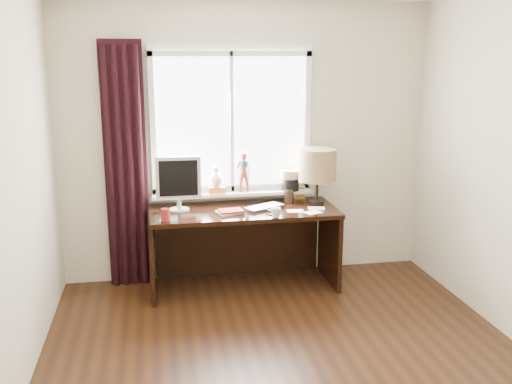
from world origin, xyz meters
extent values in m
cube|color=#341C0C|center=(0.00, 0.00, 0.00)|extent=(3.50, 4.00, 0.00)
cube|color=#C1B498|center=(0.00, 2.00, 1.30)|extent=(3.50, 0.00, 2.60)
cube|color=#C1B498|center=(0.00, -2.00, 1.30)|extent=(3.50, 0.00, 2.60)
imported|color=silver|center=(0.09, 1.62, 0.76)|extent=(0.44, 0.39, 0.03)
imported|color=white|center=(0.14, 1.33, 0.79)|extent=(0.12, 0.12, 0.09)
cylinder|color=maroon|center=(-0.80, 1.40, 0.80)|extent=(0.08, 0.08, 0.10)
cube|color=white|center=(-0.15, 1.99, 1.50)|extent=(1.40, 0.02, 1.30)
cube|color=silver|center=(-0.15, 1.96, 0.88)|extent=(1.50, 0.05, 0.05)
cube|color=silver|center=(-0.15, 1.96, 2.12)|extent=(1.50, 0.05, 0.05)
cube|color=silver|center=(-0.88, 1.96, 1.50)|extent=(0.05, 0.05, 1.40)
cube|color=silver|center=(0.57, 1.96, 1.50)|extent=(0.05, 0.05, 1.40)
cube|color=silver|center=(-0.15, 1.96, 1.50)|extent=(0.03, 0.05, 1.30)
cube|color=silver|center=(-0.15, 1.91, 0.83)|extent=(1.52, 0.18, 0.03)
cylinder|color=#720901|center=(-0.58, 1.90, 0.98)|extent=(0.15, 0.15, 0.26)
cube|color=gold|center=(-0.31, 1.91, 0.88)|extent=(0.15, 0.12, 0.06)
sphere|color=beige|center=(-0.31, 1.91, 0.97)|extent=(0.13, 0.13, 0.13)
sphere|color=beige|center=(-0.31, 1.91, 1.07)|extent=(0.07, 0.07, 0.07)
imported|color=brown|center=(-0.04, 1.91, 1.04)|extent=(0.14, 0.09, 0.38)
cylinder|color=#1E4C51|center=(-0.04, 1.90, 1.12)|extent=(0.09, 0.09, 0.05)
cylinder|color=black|center=(0.40, 1.88, 0.91)|extent=(0.16, 0.16, 0.12)
cylinder|color=#8C6B4C|center=(0.40, 1.88, 1.01)|extent=(0.20, 0.20, 0.08)
cube|color=black|center=(-1.13, 1.92, 1.12)|extent=(0.38, 0.05, 2.25)
cylinder|color=black|center=(-1.27, 1.89, 1.10)|extent=(0.06, 0.06, 2.20)
cylinder|color=black|center=(-1.18, 1.89, 1.10)|extent=(0.06, 0.06, 2.20)
cylinder|color=black|center=(-1.09, 1.89, 1.10)|extent=(0.06, 0.06, 2.20)
cylinder|color=black|center=(-1.00, 1.89, 1.10)|extent=(0.06, 0.06, 2.20)
cube|color=black|center=(-0.10, 1.63, 0.73)|extent=(1.70, 0.70, 0.04)
cube|color=black|center=(-0.93, 1.63, 0.35)|extent=(0.04, 0.64, 0.71)
cube|color=black|center=(0.73, 1.63, 0.35)|extent=(0.04, 0.64, 0.71)
cube|color=black|center=(-0.10, 1.97, 0.35)|extent=(1.60, 0.03, 0.71)
cylinder|color=beige|center=(-0.67, 1.70, 0.76)|extent=(0.18, 0.18, 0.01)
cylinder|color=beige|center=(-0.67, 1.70, 0.81)|extent=(0.04, 0.04, 0.10)
cube|color=beige|center=(-0.67, 1.70, 1.05)|extent=(0.40, 0.04, 0.38)
cube|color=black|center=(-0.67, 1.68, 1.05)|extent=(0.34, 0.01, 0.32)
cube|color=beige|center=(-0.24, 1.53, 0.76)|extent=(0.26, 0.22, 0.02)
cube|color=maroon|center=(-0.23, 1.52, 0.78)|extent=(0.23, 0.18, 0.01)
cylinder|color=black|center=(0.37, 1.82, 0.81)|extent=(0.09, 0.09, 0.12)
cylinder|color=black|center=(0.36, 1.83, 0.86)|extent=(0.01, 0.01, 0.22)
cylinder|color=black|center=(0.38, 1.81, 0.84)|extent=(0.01, 0.01, 0.19)
cylinder|color=black|center=(0.37, 1.83, 0.88)|extent=(0.01, 0.01, 0.25)
cylinder|color=black|center=(0.39, 1.83, 0.83)|extent=(0.01, 0.01, 0.17)
cube|color=gold|center=(0.50, 1.92, 0.81)|extent=(0.10, 0.03, 0.13)
cube|color=#996633|center=(0.50, 1.91, 0.81)|extent=(0.08, 0.02, 0.10)
cylinder|color=black|center=(0.62, 1.72, 0.77)|extent=(0.14, 0.14, 0.03)
cylinder|color=black|center=(0.62, 1.72, 0.89)|extent=(0.03, 0.03, 0.22)
cylinder|color=tan|center=(0.62, 1.72, 1.12)|extent=(0.35, 0.35, 0.30)
cube|color=white|center=(0.35, 1.49, 0.75)|extent=(0.16, 0.13, 0.00)
cube|color=white|center=(0.56, 1.54, 0.75)|extent=(0.17, 0.14, 0.00)
cube|color=white|center=(0.49, 1.41, 0.75)|extent=(0.18, 0.16, 0.00)
torus|color=black|center=(0.14, 1.43, 0.75)|extent=(0.18, 0.18, 0.01)
torus|color=black|center=(0.14, 1.66, 0.75)|extent=(0.13, 0.13, 0.01)
torus|color=black|center=(0.01, 1.71, 0.75)|extent=(0.13, 0.13, 0.01)
camera|label=1|loc=(-0.88, -3.29, 2.11)|focal=40.00mm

